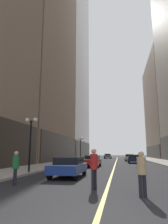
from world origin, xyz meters
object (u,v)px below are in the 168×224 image
Objects in this scene: car_blue at (69,166)px; car_silver at (130,157)px; street_lamp_left_near at (31,132)px; car_grey at (108,156)px; street_lamp_left_far at (81,144)px; car_red at (92,160)px; car_navy at (134,158)px; pedestrian_in_red_jacket at (94,165)px; pedestrian_in_green_parka at (16,165)px; pedestrian_in_tan_trench at (142,170)px; car_white at (129,157)px.

car_blue is 36.61m from car_silver.
street_lamp_left_near is (-3.61, 1.65, 2.54)m from car_blue.
street_lamp_left_far is at bearing -100.00° from car_grey.
car_silver is at bearing 77.44° from car_red.
car_silver is at bearing 89.22° from car_navy.
pedestrian_in_red_jacket reaches higher than pedestrian_in_green_parka.
pedestrian_in_tan_trench is at bearing -43.33° from street_lamp_left_near.
pedestrian_in_red_jacket is at bearing -78.35° from street_lamp_left_far.
car_grey is at bearing 106.85° from car_white.
street_lamp_left_near is at bearing 134.06° from pedestrian_in_red_jacket.
street_lamp_left_far reaches higher than car_red.
car_white is 2.59× the size of pedestrian_in_green_parka.
street_lamp_left_near reaches higher than pedestrian_in_red_jacket.
car_white and car_silver have the same top height.
car_blue is 0.92× the size of car_red.
car_blue is at bearing -91.28° from car_red.
pedestrian_in_green_parka is 0.39× the size of street_lamp_left_far.
car_navy is 25.41m from pedestrian_in_red_jacket.
car_silver is (0.21, 15.36, -0.00)m from car_navy.
pedestrian_in_red_jacket is 0.41× the size of street_lamp_left_near.
car_red is at bearing -102.56° from car_silver.
car_red is at bearing 81.79° from pedestrian_in_green_parka.
pedestrian_in_green_parka is (-4.11, 0.54, -0.06)m from pedestrian_in_red_jacket.
pedestrian_in_green_parka reaches higher than car_grey.
pedestrian_in_green_parka reaches higher than car_navy.
street_lamp_left_far reaches higher than car_white.
street_lamp_left_near is at bearing -105.40° from car_silver.
car_red is 2.66× the size of pedestrian_in_tan_trench.
car_red is 1.01× the size of street_lamp_left_near.
car_blue is at bearing 64.05° from pedestrian_in_green_parka.
pedestrian_in_red_jacket is 2.38m from pedestrian_in_tan_trench.
car_red is 13.94m from street_lamp_left_far.
car_silver is 2.31× the size of pedestrian_in_red_jacket.
car_grey is 50.14m from pedestrian_in_red_jacket.
pedestrian_in_red_jacket is at bearing -45.94° from street_lamp_left_near.
pedestrian_in_green_parka is 0.39× the size of street_lamp_left_near.
pedestrian_in_red_jacket is 8.69m from street_lamp_left_near.
pedestrian_in_tan_trench is 0.38× the size of street_lamp_left_far.
street_lamp_left_far is (-3.61, 23.95, 2.54)m from car_blue.
car_silver is (0.52, 7.41, -0.00)m from car_white.
street_lamp_left_near is 1.00× the size of street_lamp_left_far.
pedestrian_in_green_parka is (-7.76, -39.98, 0.28)m from car_silver.
car_navy is 1.16× the size of car_silver.
car_red is at bearing 67.16° from street_lamp_left_near.
pedestrian_in_tan_trench is at bearing -76.51° from car_red.
pedestrian_in_red_jacket is (-3.13, -33.12, 0.34)m from car_white.
car_red and car_white have the same top height.
car_grey is at bearing 92.30° from pedestrian_in_red_jacket.
car_grey is 51.59m from pedestrian_in_tan_trench.
car_silver is 1.02× the size of car_grey.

